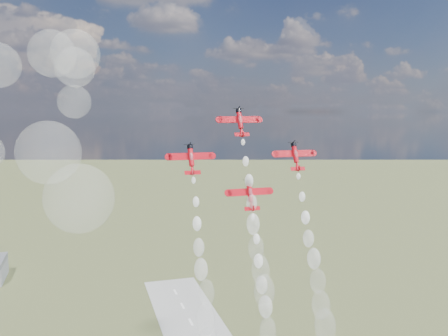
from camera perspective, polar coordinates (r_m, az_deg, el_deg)
The scene contains 8 objects.
plane_lead at distance 134.21m, azimuth 1.94°, elevation 5.59°, with size 12.00×5.81×8.05m.
plane_left at distance 126.50m, azimuth -3.98°, elevation 1.11°, with size 12.00×5.81×8.05m.
plane_right at distance 136.29m, azimuth 8.58°, elevation 1.46°, with size 12.00×5.81×8.05m.
plane_slot at distance 127.79m, azimuth 3.16°, elevation -3.20°, with size 12.00×5.81×8.05m.
smoke_trail_lead at distance 124.97m, azimuth 4.23°, elevation -10.97°, with size 5.10×19.88×39.84m.
smoke_trail_left at distance 120.28m, azimuth -2.28°, elevation -16.59°, with size 5.50×20.20×40.28m.
smoke_trail_right at distance 130.53m, azimuth 11.41°, elevation -14.67°, with size 5.31×19.45×39.65m.
drifted_smoke_cloud at distance 149.87m, azimuth -25.20°, elevation 3.98°, with size 63.91×39.00×58.79m.
Camera 1 is at (-46.38, -123.27, 100.77)m, focal length 38.00 mm.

